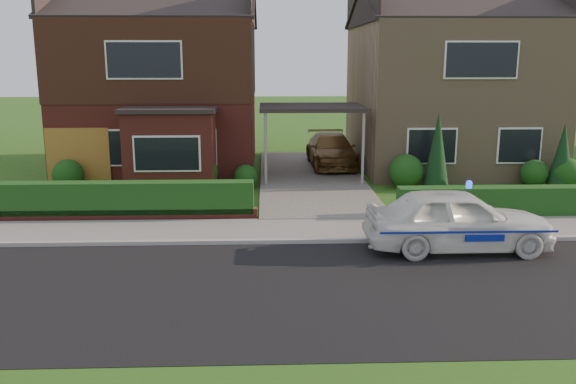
{
  "coord_description": "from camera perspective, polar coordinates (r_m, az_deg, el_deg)",
  "views": [
    {
      "loc": [
        -1.7,
        -11.32,
        4.52
      ],
      "look_at": [
        -1.15,
        3.5,
        1.21
      ],
      "focal_mm": 38.0,
      "sensor_mm": 36.0,
      "label": 1
    }
  ],
  "objects": [
    {
      "name": "shrub_left_far",
      "position": [
        22.26,
        -19.88,
        1.52
      ],
      "size": [
        1.08,
        1.08,
        1.08
      ],
      "primitive_type": "sphere",
      "color": "#123711",
      "rests_on": "ground"
    },
    {
      "name": "hedge_left",
      "position": [
        17.85,
        -15.35,
        -2.56
      ],
      "size": [
        7.5,
        0.55,
        0.9
      ],
      "primitive_type": "cube",
      "color": "#123711",
      "rests_on": "ground"
    },
    {
      "name": "driveway_car",
      "position": [
        25.08,
        4.08,
        3.94
      ],
      "size": [
        1.94,
        4.51,
        1.29
      ],
      "primitive_type": "imported",
      "rotation": [
        0.0,
        0.0,
        0.03
      ],
      "color": "brown",
      "rests_on": "driveway"
    },
    {
      "name": "shrub_left_near",
      "position": [
        21.33,
        -3.97,
        1.46
      ],
      "size": [
        0.84,
        0.84,
        0.84
      ],
      "primitive_type": "sphere",
      "color": "#123711",
      "rests_on": "ground"
    },
    {
      "name": "shrub_right_near",
      "position": [
        21.65,
        10.99,
        1.91
      ],
      "size": [
        1.2,
        1.2,
        1.2
      ],
      "primitive_type": "sphere",
      "color": "#123711",
      "rests_on": "ground"
    },
    {
      "name": "ground",
      "position": [
        12.31,
        6.02,
        -9.05
      ],
      "size": [
        120.0,
        120.0,
        0.0
      ],
      "primitive_type": "plane",
      "color": "#275416",
      "rests_on": "ground"
    },
    {
      "name": "potted_plant_b",
      "position": [
        18.49,
        -11.22,
        -0.52
      ],
      "size": [
        0.56,
        0.53,
        0.82
      ],
      "primitive_type": "imported",
      "rotation": [
        0.0,
        0.0,
        1.11
      ],
      "color": "gray",
      "rests_on": "ground"
    },
    {
      "name": "house_left",
      "position": [
        25.56,
        -11.52,
        10.74
      ],
      "size": [
        7.5,
        9.53,
        7.25
      ],
      "color": "maroon",
      "rests_on": "ground"
    },
    {
      "name": "shrub_left_mid",
      "position": [
        21.11,
        -8.36,
        1.9
      ],
      "size": [
        1.32,
        1.32,
        1.32
      ],
      "primitive_type": "sphere",
      "color": "#123711",
      "rests_on": "ground"
    },
    {
      "name": "police_car",
      "position": [
        14.93,
        15.58,
        -2.55
      ],
      "size": [
        4.01,
        4.37,
        1.65
      ],
      "rotation": [
        0.0,
        0.0,
        1.57
      ],
      "color": "white",
      "rests_on": "ground"
    },
    {
      "name": "potted_plant_a",
      "position": [
        17.95,
        -9.45,
        -0.84
      ],
      "size": [
        0.48,
        0.37,
        0.82
      ],
      "primitive_type": "imported",
      "rotation": [
        0.0,
        0.0,
        0.19
      ],
      "color": "gray",
      "rests_on": "ground"
    },
    {
      "name": "driveway",
      "position": [
        22.83,
        2.18,
        1.3
      ],
      "size": [
        3.8,
        12.0,
        0.12
      ],
      "primitive_type": "cube",
      "color": "#666059",
      "rests_on": "ground"
    },
    {
      "name": "sidewalk",
      "position": [
        16.15,
        4.0,
        -3.53
      ],
      "size": [
        60.0,
        2.0,
        0.1
      ],
      "primitive_type": "cube",
      "color": "slate",
      "rests_on": "ground"
    },
    {
      "name": "house_right",
      "position": [
        26.42,
        14.61,
        10.32
      ],
      "size": [
        7.5,
        8.06,
        7.25
      ],
      "color": "#9D7F60",
      "rests_on": "ground"
    },
    {
      "name": "shrub_right_mid",
      "position": [
        23.24,
        22.05,
        1.63
      ],
      "size": [
        0.96,
        0.96,
        0.96
      ],
      "primitive_type": "sphere",
      "color": "#123711",
      "rests_on": "ground"
    },
    {
      "name": "potted_plant_c",
      "position": [
        17.82,
        -4.65,
        -0.78
      ],
      "size": [
        0.53,
        0.53,
        0.83
      ],
      "primitive_type": "imported",
      "rotation": [
        0.0,
        0.0,
        1.73
      ],
      "color": "gray",
      "rests_on": "ground"
    },
    {
      "name": "garage_door",
      "position": [
        22.54,
        -19.02,
        3.03
      ],
      "size": [
        2.2,
        0.1,
        2.1
      ],
      "primitive_type": "cube",
      "color": "brown",
      "rests_on": "ground"
    },
    {
      "name": "kerb",
      "position": [
        15.14,
        4.42,
        -4.6
      ],
      "size": [
        60.0,
        0.16,
        0.12
      ],
      "primitive_type": "cube",
      "color": "#9E9993",
      "rests_on": "ground"
    },
    {
      "name": "shrub_right_far",
      "position": [
        23.39,
        24.59,
        1.63
      ],
      "size": [
        1.08,
        1.08,
        1.08
      ],
      "primitive_type": "sphere",
      "color": "#123711",
      "rests_on": "ground"
    },
    {
      "name": "dwarf_wall",
      "position": [
        17.66,
        -15.5,
        -2.12
      ],
      "size": [
        7.7,
        0.25,
        0.36
      ],
      "primitive_type": "cube",
      "color": "maroon",
      "rests_on": "ground"
    },
    {
      "name": "conifer_a",
      "position": [
        21.59,
        13.78,
        3.63
      ],
      "size": [
        0.9,
        0.9,
        2.6
      ],
      "primitive_type": "cone",
      "color": "black",
      "rests_on": "ground"
    },
    {
      "name": "hedge_right",
      "position": [
        18.83,
        21.43,
        -2.21
      ],
      "size": [
        7.5,
        0.55,
        0.8
      ],
      "primitive_type": "cube",
      "color": "#123711",
      "rests_on": "ground"
    },
    {
      "name": "road",
      "position": [
        12.31,
        6.02,
        -9.05
      ],
      "size": [
        60.0,
        6.0,
        0.02
      ],
      "primitive_type": "cube",
      "color": "black",
      "rests_on": "ground"
    },
    {
      "name": "carport_link",
      "position": [
        22.42,
        2.25,
        7.79
      ],
      "size": [
        3.8,
        3.0,
        2.77
      ],
      "color": "black",
      "rests_on": "ground"
    },
    {
      "name": "conifer_b",
      "position": [
        23.21,
        24.27,
        2.99
      ],
      "size": [
        0.9,
        0.9,
        2.2
      ],
      "primitive_type": "cone",
      "color": "black",
      "rests_on": "ground"
    }
  ]
}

